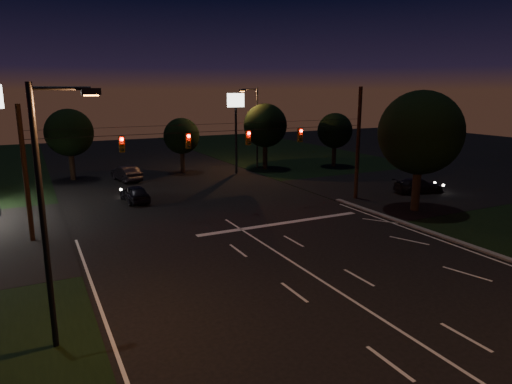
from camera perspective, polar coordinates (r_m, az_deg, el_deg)
ground at (r=20.21m, az=12.31°, el=-13.32°), size 140.00×140.00×0.00m
cross_street_right at (r=44.49m, az=19.57°, el=0.58°), size 20.00×16.00×0.02m
center_line at (r=16.63m, az=26.22°, el=-20.50°), size 0.14×40.00×0.01m
stop_bar at (r=30.67m, az=3.22°, el=-3.93°), size 12.00×0.50×0.01m
utility_pole_right at (r=38.43m, az=12.31°, el=-0.80°), size 0.30×0.30×9.00m
utility_pole_left at (r=30.26m, az=-26.11°, el=-5.49°), size 0.28×0.28×8.00m
signal_span at (r=31.37m, az=-4.63°, el=6.68°), size 24.00×0.40×1.56m
pole_sign_right at (r=48.24m, az=-2.54°, el=9.67°), size 1.80×0.30×8.40m
street_light_left at (r=16.35m, az=-24.38°, el=-0.89°), size 2.20×0.35×9.00m
street_light_right_far at (r=51.49m, az=-0.12°, el=8.75°), size 2.20×0.35×9.00m
tree_right_near at (r=35.04m, az=19.70°, el=6.89°), size 6.00×6.00×8.76m
tree_far_b at (r=48.41m, az=-22.30°, el=6.82°), size 4.60×4.60×6.98m
tree_far_c at (r=49.55m, az=-9.30°, el=6.88°), size 3.80×3.80×5.86m
tree_far_d at (r=51.10m, az=1.11°, el=8.25°), size 4.80×4.80×7.30m
tree_far_e at (r=53.69m, az=9.77°, el=7.53°), size 4.00×4.00×6.18m
car_oncoming_a at (r=37.51m, az=-14.92°, el=-0.18°), size 1.86×4.13×1.38m
car_oncoming_b at (r=46.50m, az=-15.91°, el=2.26°), size 2.37×4.72×1.49m
car_cross at (r=41.88m, az=19.68°, el=0.74°), size 4.67×2.71×1.27m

